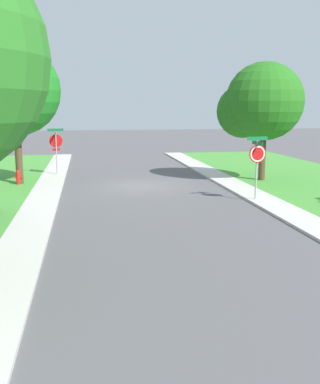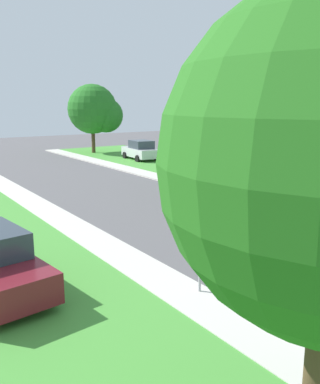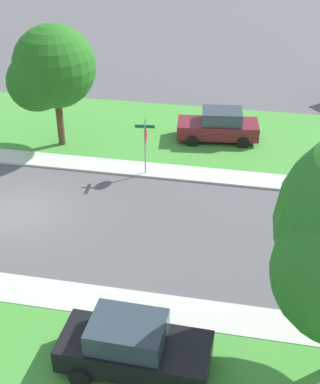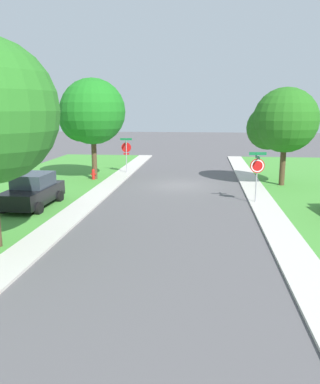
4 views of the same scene
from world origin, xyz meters
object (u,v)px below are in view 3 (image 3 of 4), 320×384
Objects in this scene: stop_sign_far_corner at (146,139)px; car_black_far_down_street at (133,347)px; car_maroon_near_corner at (219,126)px; tree_corner_large at (50,71)px.

car_black_far_down_street is at bearing 10.71° from stop_sign_far_corner.
car_maroon_near_corner is (-4.49, 3.00, -1.01)m from stop_sign_far_corner.
tree_corner_large reaches higher than car_maroon_near_corner.
tree_corner_large is at bearing -151.32° from car_black_far_down_street.
tree_corner_large is (2.43, -8.25, 3.27)m from car_maroon_near_corner.
car_black_far_down_street is at bearing -2.95° from car_maroon_near_corner.
car_maroon_near_corner is (-15.99, 0.83, 0.00)m from car_black_far_down_street.
car_maroon_near_corner is at bearing 146.26° from stop_sign_far_corner.
car_black_far_down_street and car_maroon_near_corner have the same top height.
stop_sign_far_corner is 11.75m from car_black_far_down_street.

